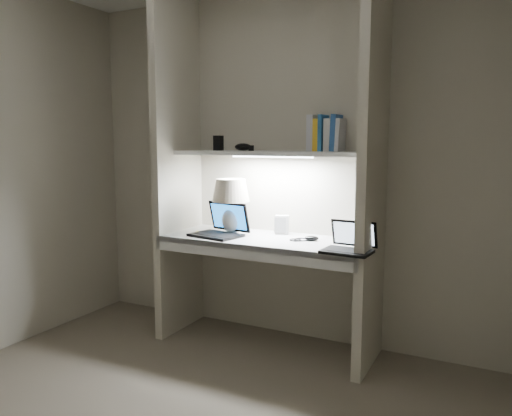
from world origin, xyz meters
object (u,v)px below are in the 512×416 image
Objects in this scene: table_lamp at (231,197)px; speaker at (282,225)px; book_row at (326,134)px; laptop_netbook at (349,245)px; laptop_main at (221,228)px.

speaker is at bearing 23.81° from table_lamp.
table_lamp is 1.62× the size of book_row.
laptop_netbook is at bearing -50.46° from speaker.
table_lamp reaches higher than speaker.
table_lamp reaches higher than laptop_netbook.
book_row reaches higher than laptop_main.
speaker is 0.55× the size of book_row.
speaker is (0.37, 0.24, 0.02)m from laptop_main.
laptop_main is 2.87× the size of speaker.
laptop_netbook is 0.81m from book_row.
laptop_netbook is 2.22× the size of speaker.
table_lamp is 0.42m from speaker.
book_row is at bearing 14.24° from table_lamp.
laptop_main is 1.59× the size of book_row.
book_row is at bearing 31.25° from laptop_main.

